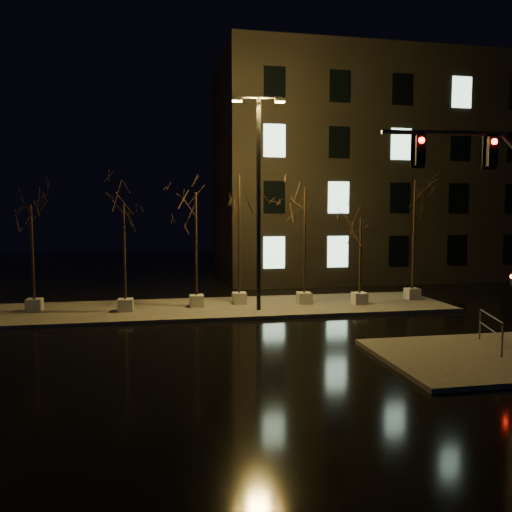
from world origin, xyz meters
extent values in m
plane|color=black|center=(0.00, 0.00, 0.00)|extent=(90.00, 90.00, 0.00)
cube|color=#47443F|center=(0.00, 6.00, 0.07)|extent=(22.00, 5.00, 0.15)
cube|color=#47443F|center=(7.50, -3.50, 0.07)|extent=(7.00, 5.00, 0.15)
cube|color=black|center=(14.00, 18.00, 7.50)|extent=(25.00, 12.00, 15.00)
cube|color=#A7A69C|center=(-8.23, 6.45, 0.43)|extent=(0.65, 0.65, 0.55)
cylinder|color=black|center=(-8.23, 6.45, 2.81)|extent=(0.11, 0.11, 4.21)
cube|color=#A7A69C|center=(-4.21, 5.68, 0.43)|extent=(0.65, 0.65, 0.55)
cylinder|color=black|center=(-4.21, 5.68, 2.81)|extent=(0.11, 0.11, 4.23)
cube|color=#A7A69C|center=(-1.00, 6.24, 0.43)|extent=(0.65, 0.65, 0.55)
cylinder|color=black|center=(-1.00, 6.24, 3.10)|extent=(0.11, 0.11, 4.79)
cube|color=#A7A69C|center=(1.08, 6.58, 0.43)|extent=(0.65, 0.65, 0.55)
cylinder|color=black|center=(1.08, 6.58, 3.53)|extent=(0.11, 0.11, 5.66)
cube|color=#A7A69C|center=(4.19, 6.05, 0.43)|extent=(0.65, 0.65, 0.55)
cylinder|color=black|center=(4.19, 6.05, 3.22)|extent=(0.11, 0.11, 5.04)
cube|color=#A7A69C|center=(6.80, 5.49, 0.43)|extent=(0.65, 0.65, 0.55)
cylinder|color=black|center=(6.80, 5.49, 2.51)|extent=(0.11, 0.11, 3.61)
cube|color=#A7A69C|center=(10.00, 6.34, 0.43)|extent=(0.65, 0.65, 0.55)
cylinder|color=black|center=(10.00, 6.34, 3.45)|extent=(0.11, 0.11, 5.50)
cylinder|color=#5C5F64|center=(6.15, -2.57, 7.00)|extent=(4.00, 0.38, 0.14)
cube|color=black|center=(7.79, -2.67, 6.45)|extent=(0.31, 0.24, 0.90)
cube|color=black|center=(5.39, -2.53, 6.45)|extent=(0.31, 0.24, 0.90)
cylinder|color=black|center=(1.71, 4.89, 4.87)|extent=(0.19, 0.19, 9.43)
cylinder|color=black|center=(1.71, 4.89, 9.58)|extent=(2.08, 0.28, 0.09)
cube|color=#FFAB32|center=(0.77, 4.97, 9.44)|extent=(0.49, 0.31, 0.19)
cube|color=#FFAB32|center=(2.64, 4.80, 9.44)|extent=(0.49, 0.31, 0.19)
cylinder|color=#5C5F64|center=(7.55, -3.84, 0.64)|extent=(0.05, 0.05, 0.99)
cylinder|color=#5C5F64|center=(8.24, -1.76, 0.64)|extent=(0.05, 0.05, 0.99)
cylinder|color=#5C5F64|center=(7.90, -2.80, 1.19)|extent=(0.73, 2.09, 0.04)
cylinder|color=#5C5F64|center=(7.90, -2.80, 0.75)|extent=(0.73, 2.09, 0.04)
camera|label=1|loc=(-2.48, -17.05, 4.46)|focal=35.00mm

